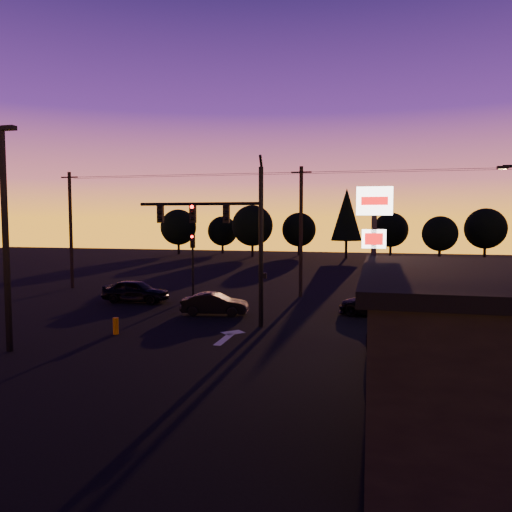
{
  "coord_description": "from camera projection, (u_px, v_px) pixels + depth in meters",
  "views": [
    {
      "loc": [
        7.14,
        -20.19,
        5.5
      ],
      "look_at": [
        1.0,
        5.0,
        3.5
      ],
      "focal_mm": 35.0,
      "sensor_mm": 36.0,
      "label": 1
    }
  ],
  "objects": [
    {
      "name": "bollard",
      "position": [
        116.0,
        326.0,
        23.52
      ],
      "size": [
        0.26,
        0.26,
        0.79
      ],
      "primitive_type": "cylinder",
      "color": "#C67600",
      "rests_on": "ground"
    },
    {
      "name": "tree_2",
      "position": [
        252.0,
        226.0,
        70.19
      ],
      "size": [
        5.77,
        5.78,
        7.26
      ],
      "color": "black",
      "rests_on": "ground"
    },
    {
      "name": "tree_5",
      "position": [
        391.0,
        230.0,
        71.57
      ],
      "size": [
        4.95,
        4.95,
        6.22
      ],
      "color": "black",
      "rests_on": "ground"
    },
    {
      "name": "tree_1",
      "position": [
        223.0,
        231.0,
        76.53
      ],
      "size": [
        4.54,
        4.54,
        5.71
      ],
      "color": "black",
      "rests_on": "ground"
    },
    {
      "name": "tree_0",
      "position": [
        178.0,
        227.0,
        74.99
      ],
      "size": [
        5.36,
        5.36,
        6.74
      ],
      "color": "black",
      "rests_on": "ground"
    },
    {
      "name": "tree_3",
      "position": [
        299.0,
        230.0,
        72.7
      ],
      "size": [
        4.95,
        4.95,
        6.22
      ],
      "color": "black",
      "rests_on": "ground"
    },
    {
      "name": "suv_parked",
      "position": [
        403.0,
        349.0,
        18.24
      ],
      "size": [
        2.83,
        5.15,
        1.37
      ],
      "primitive_type": "imported",
      "rotation": [
        0.0,
        0.0,
        0.12
      ],
      "color": "black",
      "rests_on": "ground"
    },
    {
      "name": "utility_pole_0",
      "position": [
        71.0,
        229.0,
        38.66
      ],
      "size": [
        1.4,
        0.26,
        9.0
      ],
      "color": "black",
      "rests_on": "ground"
    },
    {
      "name": "tree_4",
      "position": [
        347.0,
        214.0,
        67.97
      ],
      "size": [
        4.18,
        4.18,
        9.5
      ],
      "color": "black",
      "rests_on": "ground"
    },
    {
      "name": "tree_6",
      "position": [
        440.0,
        234.0,
        64.36
      ],
      "size": [
        4.54,
        4.54,
        5.71
      ],
      "color": "black",
      "rests_on": "ground"
    },
    {
      "name": "power_wires",
      "position": [
        301.0,
        173.0,
        34.1
      ],
      "size": [
        36.0,
        1.22,
        0.07
      ],
      "color": "black",
      "rests_on": "ground"
    },
    {
      "name": "ground",
      "position": [
        206.0,
        344.0,
        21.67
      ],
      "size": [
        120.0,
        120.0,
        0.0
      ],
      "primitive_type": "plane",
      "color": "black",
      "rests_on": "ground"
    },
    {
      "name": "car_mid",
      "position": [
        215.0,
        304.0,
        28.24
      ],
      "size": [
        3.91,
        1.83,
        1.24
      ],
      "primitive_type": "imported",
      "rotation": [
        0.0,
        0.0,
        1.71
      ],
      "color": "black",
      "rests_on": "ground"
    },
    {
      "name": "secondary_signal",
      "position": [
        193.0,
        257.0,
        33.76
      ],
      "size": [
        0.3,
        0.31,
        4.35
      ],
      "color": "black",
      "rests_on": "ground"
    },
    {
      "name": "car_right",
      "position": [
        384.0,
        304.0,
        27.6
      ],
      "size": [
        5.47,
        3.41,
        1.48
      ],
      "primitive_type": "imported",
      "rotation": [
        0.0,
        0.0,
        -1.85
      ],
      "color": "black",
      "rests_on": "ground"
    },
    {
      "name": "tree_7",
      "position": [
        485.0,
        229.0,
        65.8
      ],
      "size": [
        5.36,
        5.36,
        6.74
      ],
      "color": "black",
      "rests_on": "ground"
    },
    {
      "name": "car_left",
      "position": [
        136.0,
        291.0,
        32.43
      ],
      "size": [
        4.32,
        1.74,
        1.47
      ],
      "primitive_type": "imported",
      "rotation": [
        0.0,
        0.0,
        1.57
      ],
      "color": "black",
      "rests_on": "ground"
    },
    {
      "name": "parking_lot_light",
      "position": [
        5.0,
        223.0,
        20.13
      ],
      "size": [
        1.25,
        0.3,
        9.14
      ],
      "color": "black",
      "rests_on": "ground"
    },
    {
      "name": "pylon_sign",
      "position": [
        374.0,
        231.0,
        21.09
      ],
      "size": [
        1.5,
        0.28,
        6.8
      ],
      "color": "black",
      "rests_on": "ground"
    },
    {
      "name": "lane_arrow",
      "position": [
        229.0,
        336.0,
        23.17
      ],
      "size": [
        1.2,
        3.1,
        0.01
      ],
      "color": "beige",
      "rests_on": "ground"
    },
    {
      "name": "traffic_signal_mast",
      "position": [
        230.0,
        229.0,
        25.18
      ],
      "size": [
        6.79,
        0.52,
        8.58
      ],
      "color": "black",
      "rests_on": "ground"
    },
    {
      "name": "utility_pole_1",
      "position": [
        301.0,
        231.0,
        34.41
      ],
      "size": [
        1.4,
        0.26,
        9.0
      ],
      "color": "black",
      "rests_on": "ground"
    }
  ]
}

